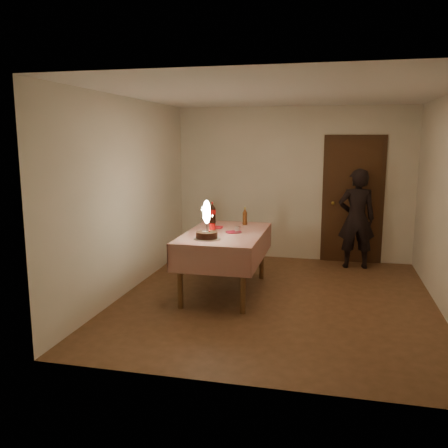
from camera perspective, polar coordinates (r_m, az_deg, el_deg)
The scene contains 11 objects.
ground at distance 6.28m, azimuth 6.21°, elevation -8.99°, with size 4.00×4.50×0.01m, color brown.
room_shell at distance 6.02m, azimuth 6.92°, elevation 6.30°, with size 4.04×4.54×2.62m.
dining_table at distance 6.34m, azimuth 0.10°, elevation -1.97°, with size 1.02×1.72×0.83m.
birthday_cake at distance 5.89m, azimuth -2.08°, elevation -0.62°, with size 0.34×0.34×0.48m.
red_plate at distance 6.31m, azimuth 1.17°, elevation -0.97°, with size 0.22×0.22×0.01m, color #B20C27.
red_cup at distance 6.39m, azimuth -1.43°, elevation -0.41°, with size 0.08×0.08×0.10m, color red.
clear_cup at distance 6.22m, azimuth 1.66°, elevation -0.74°, with size 0.07×0.07×0.09m, color white.
napkin_stack at distance 6.61m, azimuth -0.85°, elevation -0.40°, with size 0.15×0.15×0.02m, color #B4141F.
cola_bottle at distance 6.97m, azimuth -1.42°, elevation 1.33°, with size 0.10×0.10×0.32m.
amber_bottle_right at distance 6.85m, azimuth 2.53°, elevation 0.88°, with size 0.06×0.06×0.26m.
photographer at distance 7.85m, azimuth 15.65°, elevation 0.63°, with size 0.63×0.48×1.60m.
Camera 1 is at (0.68, -5.89, 2.05)m, focal length 38.00 mm.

